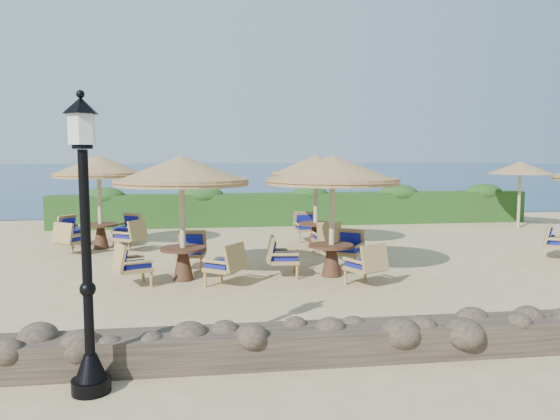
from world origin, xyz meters
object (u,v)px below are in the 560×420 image
object	(u,v)px
lamp_post	(87,258)
cafe_set_0	(182,190)
cafe_set_4	(316,179)
extra_parasol	(521,168)
cafe_set_1	(332,188)
cafe_set_3	(99,188)

from	to	relation	value
lamp_post	cafe_set_0	bearing A→B (deg)	81.10
cafe_set_0	cafe_set_4	distance (m)	5.14
extra_parasol	cafe_set_1	world-z (taller)	cafe_set_1
lamp_post	cafe_set_1	distance (m)	6.74
cafe_set_0	cafe_set_3	world-z (taller)	same
cafe_set_1	cafe_set_3	world-z (taller)	same
extra_parasol	cafe_set_1	bearing A→B (deg)	-142.08
lamp_post	cafe_set_3	xyz separation A→B (m)	(-1.60, 9.68, 0.19)
cafe_set_1	cafe_set_3	xyz separation A→B (m)	(-5.68, 4.32, -0.20)
extra_parasol	cafe_set_4	size ratio (longest dim) A/B	0.85
cafe_set_3	lamp_post	bearing A→B (deg)	-80.61
extra_parasol	cafe_set_4	bearing A→B (deg)	-160.13
cafe_set_3	cafe_set_4	world-z (taller)	same
cafe_set_1	cafe_set_4	xyz separation A→B (m)	(0.41, 3.71, 0.02)
extra_parasol	cafe_set_0	xyz separation A→B (m)	(-11.75, -6.56, -0.25)
lamp_post	cafe_set_3	world-z (taller)	lamp_post
cafe_set_0	cafe_set_1	size ratio (longest dim) A/B	0.97
lamp_post	extra_parasol	bearing A→B (deg)	43.60
lamp_post	cafe_set_4	bearing A→B (deg)	63.65
extra_parasol	cafe_set_0	distance (m)	13.46
lamp_post	cafe_set_3	size ratio (longest dim) A/B	1.22
lamp_post	extra_parasol	distance (m)	17.41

